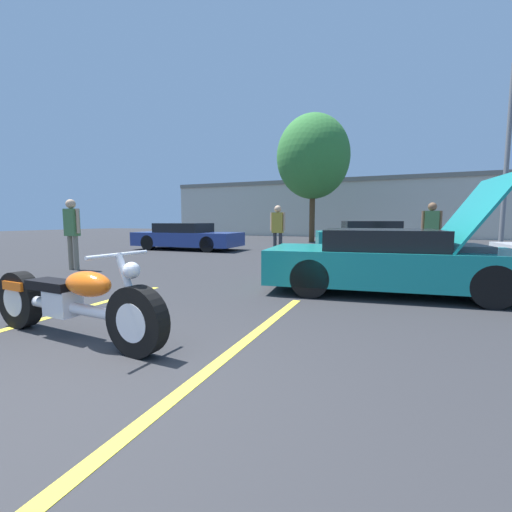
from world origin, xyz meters
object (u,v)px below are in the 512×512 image
Objects in this scene: show_car_hood_open at (391,260)px; parked_car_mid_row at (374,237)px; spectator_by_show_car at (431,228)px; spectator_midground at (72,228)px; light_pole at (510,150)px; spectator_near_motorcycle at (278,227)px; tree_background at (313,157)px; motorcycle at (72,302)px; parked_car_left_row at (187,237)px.

parked_car_mid_row is at bearing 88.93° from show_car_hood_open.
spectator_midground is at bearing -152.56° from spectator_by_show_car.
light_pole is at bearing 62.99° from spectator_by_show_car.
spectator_by_show_car is (1.73, -3.48, 0.46)m from parked_car_mid_row.
spectator_near_motorcycle is 0.98× the size of spectator_midground.
show_car_hood_open is at bearing -111.53° from light_pole.
tree_background reaches higher than spectator_by_show_car.
tree_background reaches higher than spectator_near_motorcycle.
motorcycle is 0.54× the size of parked_car_mid_row.
spectator_near_motorcycle reaches higher than motorcycle.
parked_car_mid_row is at bearing 49.28° from spectator_midground.
parked_car_left_row is at bearing -116.97° from tree_background.
show_car_hood_open reaches higher than parked_car_left_row.
light_pole reaches higher than spectator_near_motorcycle.
parked_car_mid_row is 2.73× the size of spectator_by_show_car.
tree_background is at bearing 107.52° from parked_car_mid_row.
spectator_by_show_car reaches higher than parked_car_left_row.
parked_car_left_row is 6.31m from spectator_midground.
spectator_midground is at bearing 144.86° from motorcycle.
spectator_by_show_car reaches higher than spectator_near_motorcycle.
tree_background is at bearing 102.07° from show_car_hood_open.
spectator_midground is at bearing -137.67° from light_pole.
light_pole is at bearing 17.46° from parked_car_left_row.
light_pole is at bearing 61.62° from show_car_hood_open.
spectator_midground is (-8.55, -4.44, 0.03)m from spectator_by_show_car.
tree_background reaches higher than parked_car_mid_row.
show_car_hood_open reaches higher than motorcycle.
spectator_by_show_car is at bearing -58.82° from tree_background.
spectator_by_show_car is (5.55, -9.16, -3.84)m from tree_background.
motorcycle is 8.33m from spectator_near_motorcycle.
motorcycle is 1.46× the size of spectator_by_show_car.
tree_background is at bearing 99.49° from motorcycle.
motorcycle is 11.90m from parked_car_mid_row.
tree_background is at bearing 60.87° from parked_car_left_row.
parked_car_mid_row reaches higher than motorcycle.
parked_car_mid_row is (2.30, 11.67, 0.19)m from motorcycle.
spectator_by_show_car is at bearing 27.44° from spectator_midground.
light_pole is 16.56m from motorcycle.
show_car_hood_open is 7.62m from spectator_midground.
light_pole is 10.36m from spectator_near_motorcycle.
show_car_hood_open is 4.37m from spectator_by_show_car.
light_pole reaches higher than show_car_hood_open.
spectator_midground reaches higher than spectator_by_show_car.
parked_car_left_row is 7.74m from parked_car_mid_row.
tree_background is 9.33m from parked_car_left_row.
spectator_midground is at bearing -102.47° from tree_background.
spectator_near_motorcycle is (-7.75, -6.15, -3.05)m from light_pole.
tree_background is 11.38m from spectator_by_show_car.
spectator_near_motorcycle reaches higher than parked_car_mid_row.
spectator_near_motorcycle is at bearing -146.28° from parked_car_mid_row.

